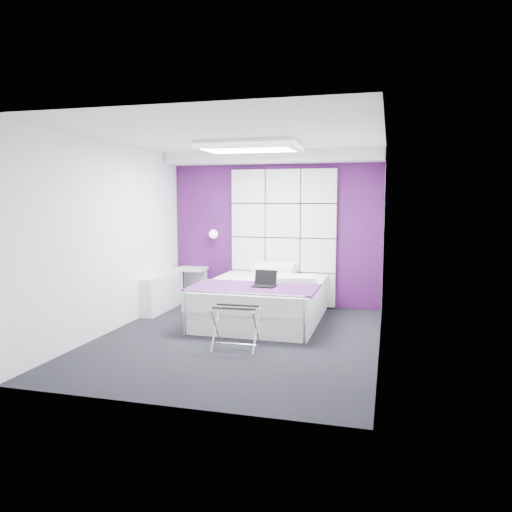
# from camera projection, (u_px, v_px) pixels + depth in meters

# --- Properties ---
(floor) EXTENTS (4.40, 4.40, 0.00)m
(floor) POSITION_uv_depth(u_px,v_px,m) (237.00, 339.00, 6.52)
(floor) COLOR black
(floor) RESTS_ON ground
(ceiling) EXTENTS (4.40, 4.40, 0.00)m
(ceiling) POSITION_uv_depth(u_px,v_px,m) (237.00, 136.00, 6.22)
(ceiling) COLOR white
(ceiling) RESTS_ON wall_back
(wall_back) EXTENTS (3.60, 0.00, 3.60)m
(wall_back) POSITION_uv_depth(u_px,v_px,m) (275.00, 230.00, 8.48)
(wall_back) COLOR white
(wall_back) RESTS_ON floor
(wall_left) EXTENTS (0.00, 4.40, 4.40)m
(wall_left) POSITION_uv_depth(u_px,v_px,m) (112.00, 237.00, 6.83)
(wall_left) COLOR white
(wall_left) RESTS_ON floor
(wall_right) EXTENTS (0.00, 4.40, 4.40)m
(wall_right) POSITION_uv_depth(u_px,v_px,m) (382.00, 243.00, 5.91)
(wall_right) COLOR white
(wall_right) RESTS_ON floor
(accent_wall) EXTENTS (3.58, 0.02, 2.58)m
(accent_wall) POSITION_uv_depth(u_px,v_px,m) (275.00, 230.00, 8.47)
(accent_wall) COLOR #43114C
(accent_wall) RESTS_ON wall_back
(soffit) EXTENTS (3.58, 0.50, 0.20)m
(soffit) POSITION_uv_depth(u_px,v_px,m) (272.00, 157.00, 8.11)
(soffit) COLOR white
(soffit) RESTS_ON wall_back
(headboard) EXTENTS (1.80, 0.08, 2.30)m
(headboard) POSITION_uv_depth(u_px,v_px,m) (283.00, 238.00, 8.40)
(headboard) COLOR silver
(headboard) RESTS_ON wall_back
(skylight) EXTENTS (1.36, 0.86, 0.12)m
(skylight) POSITION_uv_depth(u_px,v_px,m) (250.00, 145.00, 6.81)
(skylight) COLOR white
(skylight) RESTS_ON ceiling
(wall_lamp) EXTENTS (0.15, 0.15, 0.15)m
(wall_lamp) POSITION_uv_depth(u_px,v_px,m) (214.00, 234.00, 8.63)
(wall_lamp) COLOR white
(wall_lamp) RESTS_ON wall_back
(radiator) EXTENTS (0.22, 1.20, 0.60)m
(radiator) POSITION_uv_depth(u_px,v_px,m) (162.00, 292.00, 8.17)
(radiator) COLOR white
(radiator) RESTS_ON floor
(bed) EXTENTS (1.77, 2.14, 0.75)m
(bed) POSITION_uv_depth(u_px,v_px,m) (263.00, 299.00, 7.50)
(bed) COLOR white
(bed) RESTS_ON floor
(nightstand) EXTENTS (0.49, 0.38, 0.05)m
(nightstand) POSITION_uv_depth(u_px,v_px,m) (192.00, 269.00, 8.76)
(nightstand) COLOR white
(nightstand) RESTS_ON wall_back
(luggage_rack) EXTENTS (0.53, 0.39, 0.52)m
(luggage_rack) POSITION_uv_depth(u_px,v_px,m) (236.00, 327.00, 6.07)
(luggage_rack) COLOR silver
(luggage_rack) RESTS_ON floor
(laptop) EXTENTS (0.32, 0.23, 0.23)m
(laptop) POSITION_uv_depth(u_px,v_px,m) (265.00, 282.00, 6.96)
(laptop) COLOR black
(laptop) RESTS_ON bed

